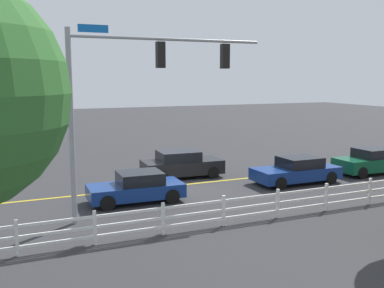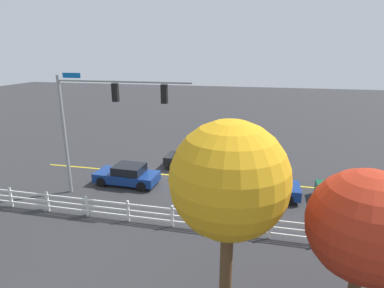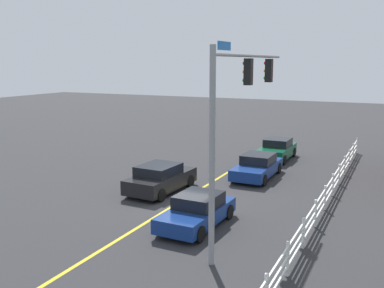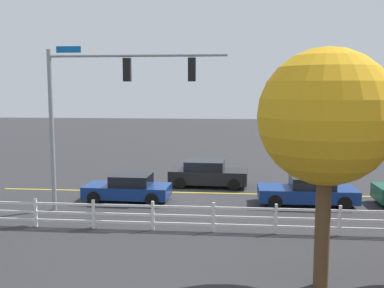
% 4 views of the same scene
% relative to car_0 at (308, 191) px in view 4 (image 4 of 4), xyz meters
% --- Properties ---
extents(ground_plane, '(120.00, 120.00, 0.00)m').
position_rel_car_0_xyz_m(ground_plane, '(6.08, -1.98, -0.65)').
color(ground_plane, '#2D2D30').
extents(lane_center_stripe, '(28.00, 0.16, 0.01)m').
position_rel_car_0_xyz_m(lane_center_stripe, '(2.08, -1.98, -0.65)').
color(lane_center_stripe, gold).
rests_on(lane_center_stripe, ground_plane).
extents(signal_assembly, '(7.88, 0.37, 7.31)m').
position_rel_car_0_xyz_m(signal_assembly, '(9.24, 2.02, 4.50)').
color(signal_assembly, gray).
rests_on(signal_assembly, ground_plane).
extents(car_0, '(4.57, 1.97, 1.36)m').
position_rel_car_0_xyz_m(car_0, '(0.00, 0.00, 0.00)').
color(car_0, navy).
rests_on(car_0, ground_plane).
extents(car_1, '(4.42, 2.21, 1.47)m').
position_rel_car_0_xyz_m(car_1, '(4.98, -3.66, 0.06)').
color(car_1, black).
rests_on(car_1, ground_plane).
extents(car_2, '(4.18, 2.01, 1.34)m').
position_rel_car_0_xyz_m(car_2, '(8.64, 0.13, -0.01)').
color(car_2, navy).
rests_on(car_2, ground_plane).
extents(white_rail_fence, '(26.10, 0.10, 1.15)m').
position_rel_car_0_xyz_m(white_rail_fence, '(3.08, 4.52, -0.05)').
color(white_rail_fence, white).
rests_on(white_rail_fence, ground_plane).
extents(tree_0, '(3.67, 3.67, 6.57)m').
position_rel_car_0_xyz_m(tree_0, '(1.08, 9.07, 4.05)').
color(tree_0, brown).
rests_on(tree_0, ground_plane).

